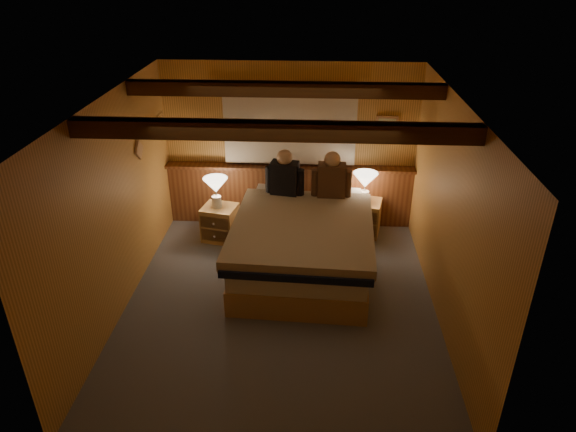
# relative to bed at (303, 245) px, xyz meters

# --- Properties ---
(floor) EXTENTS (4.20, 4.20, 0.00)m
(floor) POSITION_rel_bed_xyz_m (-0.24, -0.71, -0.39)
(floor) COLOR slate
(floor) RESTS_ON ground
(ceiling) EXTENTS (4.20, 4.20, 0.00)m
(ceiling) POSITION_rel_bed_xyz_m (-0.24, -0.71, 2.01)
(ceiling) COLOR #C48849
(ceiling) RESTS_ON wall_back
(wall_back) EXTENTS (3.60, 0.00, 3.60)m
(wall_back) POSITION_rel_bed_xyz_m (-0.24, 1.39, 0.81)
(wall_back) COLOR #DEA24F
(wall_back) RESTS_ON floor
(wall_left) EXTENTS (0.00, 4.20, 4.20)m
(wall_left) POSITION_rel_bed_xyz_m (-2.04, -0.71, 0.81)
(wall_left) COLOR #DEA24F
(wall_left) RESTS_ON floor
(wall_right) EXTENTS (0.00, 4.20, 4.20)m
(wall_right) POSITION_rel_bed_xyz_m (1.56, -0.71, 0.81)
(wall_right) COLOR #DEA24F
(wall_right) RESTS_ON floor
(wall_front) EXTENTS (3.60, 0.00, 3.60)m
(wall_front) POSITION_rel_bed_xyz_m (-0.24, -2.81, 0.81)
(wall_front) COLOR #DEA24F
(wall_front) RESTS_ON floor
(wainscot) EXTENTS (3.60, 0.23, 0.94)m
(wainscot) POSITION_rel_bed_xyz_m (-0.24, 1.33, 0.10)
(wainscot) COLOR brown
(wainscot) RESTS_ON wall_back
(curtain_window) EXTENTS (2.18, 0.09, 1.11)m
(curtain_window) POSITION_rel_bed_xyz_m (-0.24, 1.32, 1.13)
(curtain_window) COLOR #462B11
(curtain_window) RESTS_ON wall_back
(ceiling_beams) EXTENTS (3.60, 1.65, 0.16)m
(ceiling_beams) POSITION_rel_bed_xyz_m (-0.24, -0.56, 1.92)
(ceiling_beams) COLOR #462B11
(ceiling_beams) RESTS_ON ceiling
(coat_rail) EXTENTS (0.05, 0.55, 0.24)m
(coat_rail) POSITION_rel_bed_xyz_m (-1.96, 0.87, 1.28)
(coat_rail) COLOR white
(coat_rail) RESTS_ON wall_left
(framed_print) EXTENTS (0.30, 0.04, 0.25)m
(framed_print) POSITION_rel_bed_xyz_m (1.11, 1.37, 1.16)
(framed_print) COLOR tan
(framed_print) RESTS_ON wall_back
(bed) EXTENTS (1.79, 2.27, 0.75)m
(bed) POSITION_rel_bed_xyz_m (0.00, 0.00, 0.00)
(bed) COLOR #AC8C49
(bed) RESTS_ON floor
(nightstand_left) EXTENTS (0.53, 0.50, 0.50)m
(nightstand_left) POSITION_rel_bed_xyz_m (-1.20, 0.77, -0.14)
(nightstand_left) COLOR #AC8C49
(nightstand_left) RESTS_ON floor
(nightstand_right) EXTENTS (0.54, 0.51, 0.51)m
(nightstand_right) POSITION_rel_bed_xyz_m (0.85, 1.06, -0.13)
(nightstand_right) COLOR #AC8C49
(nightstand_right) RESTS_ON floor
(lamp_left) EXTENTS (0.34, 0.34, 0.44)m
(lamp_left) POSITION_rel_bed_xyz_m (-1.23, 0.77, 0.43)
(lamp_left) COLOR silver
(lamp_left) RESTS_ON nightstand_left
(lamp_right) EXTENTS (0.35, 0.35, 0.45)m
(lamp_right) POSITION_rel_bed_xyz_m (0.83, 1.03, 0.44)
(lamp_right) COLOR silver
(lamp_right) RESTS_ON nightstand_right
(person_left) EXTENTS (0.53, 0.28, 0.66)m
(person_left) POSITION_rel_bed_xyz_m (-0.28, 0.77, 0.61)
(person_left) COLOR black
(person_left) RESTS_ON bed
(person_right) EXTENTS (0.54, 0.22, 0.66)m
(person_right) POSITION_rel_bed_xyz_m (0.35, 0.73, 0.61)
(person_right) COLOR #4B301E
(person_right) RESTS_ON bed
(duffel_bag) EXTENTS (0.49, 0.34, 0.33)m
(duffel_bag) POSITION_rel_bed_xyz_m (-1.01, 0.77, -0.24)
(duffel_bag) COLOR black
(duffel_bag) RESTS_ON floor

